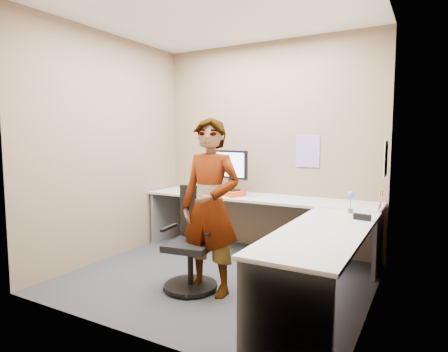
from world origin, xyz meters
The scene contains 21 objects.
ground centered at (0.00, 0.00, 0.00)m, with size 3.00×3.00×0.00m, color #26272B.
wall_back centered at (0.00, 1.30, 1.35)m, with size 3.00×3.00×0.00m, color brown.
wall_right centered at (1.50, 0.00, 1.35)m, with size 2.70×2.70×0.00m, color brown.
wall_left centered at (-1.50, 0.00, 1.35)m, with size 2.70×2.70×0.00m, color brown.
ceiling centered at (0.00, 0.00, 2.70)m, with size 3.00×3.00×0.00m, color white.
desk centered at (0.44, 0.39, 0.59)m, with size 2.98×2.58×0.73m.
paper_ream centered at (-0.33, 0.88, 0.76)m, with size 0.34×0.25×0.07m, color red.
monitor centered at (-0.33, 0.90, 1.10)m, with size 0.53×0.22×0.51m.
laptop centered at (-0.73, 0.98, 0.79)m, with size 0.37×0.32×0.24m.
trackball_mouse centered at (-0.84, 0.94, 0.76)m, with size 0.12×0.08×0.07m.
origami centered at (-0.37, 0.86, 0.76)m, with size 0.10×0.10×0.06m, color white.
stapler centered at (1.39, 0.19, 0.76)m, with size 0.15×0.04×0.06m, color black.
flower centered at (1.23, 0.47, 0.87)m, with size 0.07×0.07×0.22m.
calendar_purple centered at (0.55, 1.29, 1.30)m, with size 0.30×0.01×0.40m, color #846BB7.
calendar_white centered at (1.49, 0.90, 1.25)m, with size 0.01×0.28×0.38m, color white.
sticky_note_a centered at (1.49, 0.55, 0.95)m, with size 0.01×0.07×0.07m, color #F2E059.
sticky_note_b centered at (1.49, 0.60, 0.82)m, with size 0.01×0.07×0.07m, color pink.
sticky_note_c centered at (1.49, 0.48, 0.80)m, with size 0.01×0.07×0.07m, color pink.
sticky_note_d centered at (1.49, 0.70, 0.92)m, with size 0.01×0.07×0.07m, color #F2E059.
office_chair centered at (-0.08, -0.33, 0.40)m, with size 0.53×0.52×0.97m.
person centered at (0.12, -0.34, 0.82)m, with size 0.60×0.39×1.65m, color #999399.
Camera 1 is at (1.91, -3.28, 1.46)m, focal length 30.00 mm.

